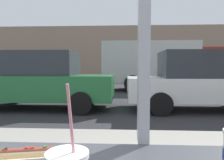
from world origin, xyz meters
TOP-DOWN VIEW (x-y plane):
  - ground_plane at (0.00, 8.00)m, footprint 60.00×60.00m
  - building_facade_far at (0.00, 20.16)m, footprint 28.00×1.20m
  - hotdog_tray_far at (-0.43, -0.15)m, footprint 0.26×0.13m
  - parked_car_green at (-2.67, 5.59)m, footprint 4.49×1.92m
  - parked_car_white at (2.33, 5.59)m, footprint 4.59×1.89m
  - box_truck at (2.14, 11.07)m, footprint 6.88×2.44m

SIDE VIEW (x-z plane):
  - ground_plane at x=0.00m, z-range 0.00..0.00m
  - parked_car_white at x=2.33m, z-range 0.00..1.79m
  - parked_car_green at x=-2.67m, z-range 0.00..1.80m
  - hotdog_tray_far at x=-0.43m, z-range 0.97..1.02m
  - box_truck at x=2.14m, z-range 0.16..2.85m
  - building_facade_far at x=0.00m, z-range 0.00..5.34m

